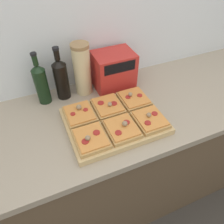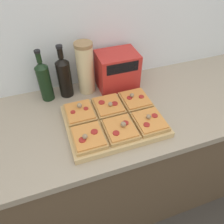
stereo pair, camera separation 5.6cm
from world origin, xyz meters
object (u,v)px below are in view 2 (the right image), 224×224
Objects in this scene: grain_jar_tall at (85,68)px; toaster_oven at (117,71)px; cutting_board at (114,121)px; wine_bottle at (64,76)px; olive_oil_bottle at (44,80)px.

grain_jar_tall reaches higher than toaster_oven.
cutting_board is 0.33m from toaster_oven.
wine_bottle reaches higher than cutting_board.
cutting_board is 1.59× the size of grain_jar_tall.
wine_bottle is (0.11, 0.00, 0.00)m from olive_oil_bottle.
toaster_oven is (0.18, -0.02, -0.04)m from grain_jar_tall.
toaster_oven is at bearing -3.01° from olive_oil_bottle.
wine_bottle is at bearing -180.00° from grain_jar_tall.
olive_oil_bottle is 0.41m from toaster_oven.
wine_bottle is 0.12m from grain_jar_tall.
olive_oil_bottle is at bearing 176.99° from toaster_oven.
wine_bottle is at bearing 119.72° from cutting_board.
grain_jar_tall is (-0.06, 0.31, 0.13)m from cutting_board.
grain_jar_tall reaches higher than olive_oil_bottle.
toaster_oven is (0.30, -0.02, -0.01)m from wine_bottle.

